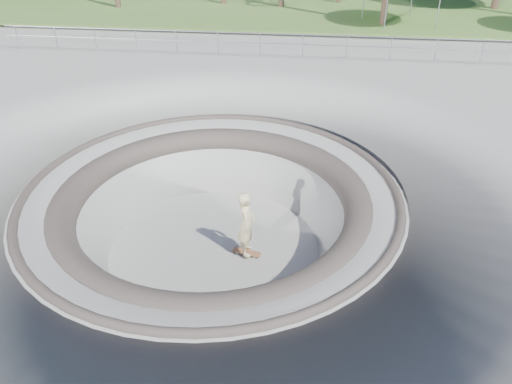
# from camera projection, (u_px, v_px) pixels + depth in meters

# --- Properties ---
(ground) EXTENTS (180.00, 180.00, 0.00)m
(ground) POSITION_uv_depth(u_px,v_px,m) (212.00, 191.00, 13.49)
(ground) COLOR gray
(ground) RESTS_ON ground
(skate_bowl) EXTENTS (14.00, 14.00, 4.10)m
(skate_bowl) POSITION_uv_depth(u_px,v_px,m) (215.00, 245.00, 14.46)
(skate_bowl) COLOR gray
(skate_bowl) RESTS_ON ground
(distant_hills) EXTENTS (103.20, 45.00, 28.60)m
(distant_hills) POSITION_uv_depth(u_px,v_px,m) (326.00, 9.00, 65.00)
(distant_hills) COLOR brown
(distant_hills) RESTS_ON ground
(safety_railing) EXTENTS (25.00, 0.06, 1.03)m
(safety_railing) POSITION_uv_depth(u_px,v_px,m) (260.00, 44.00, 23.24)
(safety_railing) COLOR gray
(safety_railing) RESTS_ON ground
(skateboard) EXTENTS (0.85, 0.42, 0.08)m
(skateboard) POSITION_uv_depth(u_px,v_px,m) (247.00, 252.00, 14.18)
(skateboard) COLOR #9D5D3E
(skateboard) RESTS_ON ground
(skater) EXTENTS (0.54, 0.76, 1.95)m
(skater) POSITION_uv_depth(u_px,v_px,m) (246.00, 224.00, 13.65)
(skater) COLOR beige
(skater) RESTS_ON skateboard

